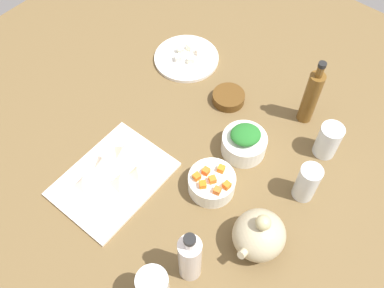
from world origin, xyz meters
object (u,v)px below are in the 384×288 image
Objects in this scene: plate_tofu at (186,58)px; bowl_small_side at (228,98)px; cutting_board at (113,179)px; drinking_glass_0 at (307,183)px; teapot at (259,235)px; bottle_0 at (311,97)px; bowl_greens at (244,144)px; drinking_glass_1 at (328,140)px; bowl_carrots at (212,183)px; bottle_1 at (190,258)px.

bowl_small_side is at bearing 76.27° from plate_tofu.
cutting_board is 2.55× the size of drinking_glass_0.
bottle_0 reaches higher than teapot.
bowl_greens is 21.34cm from drinking_glass_0.
bottle_0 reaches higher than drinking_glass_1.
drinking_glass_1 is at bearing -177.93° from teapot.
bowl_carrots is 0.62× the size of bottle_1.
drinking_glass_1 reaches higher than plate_tofu.
cutting_board is at bearing -28.62° from bottle_0.
bowl_greens is at bearing -50.75° from drinking_glass_1.
bowl_greens reaches higher than plate_tofu.
cutting_board is 3.07× the size of bowl_small_side.
bottle_1 is at bearing 80.32° from cutting_board.
drinking_glass_1 is at bearing 139.13° from cutting_board.
plate_tofu is 1.45× the size of teapot.
bottle_1 reaches higher than drinking_glass_1.
bowl_greens is 19.39cm from bowl_small_side.
drinking_glass_0 reaches higher than drinking_glass_1.
cutting_board is at bearing -75.91° from teapot.
bowl_carrots is at bearing 48.38° from plate_tofu.
drinking_glass_0 reaches higher than plate_tofu.
cutting_board is 38.74cm from bowl_greens.
bowl_small_side is at bearing -66.24° from bottle_0.
teapot reaches higher than cutting_board.
drinking_glass_0 is at bearing 9.43° from drinking_glass_1.
plate_tofu reaches higher than cutting_board.
plate_tofu is 0.94× the size of bottle_0.
bottle_0 is 13.88cm from drinking_glass_1.
bowl_carrots is at bearing -29.78° from drinking_glass_1.
bottle_0 is at bearing -149.26° from drinking_glass_0.
plate_tofu is 69.22cm from teapot.
bowl_small_side is at bearing -110.43° from drinking_glass_0.
drinking_glass_1 is at bearing 129.25° from bowl_greens.
bowl_greens reaches higher than bowl_carrots.
bowl_greens reaches higher than bowl_small_side.
bottle_0 is (-22.10, 7.32, 6.85)cm from bowl_greens.
bottle_0 reaches higher than cutting_board.
drinking_glass_1 is at bearing -170.57° from drinking_glass_0.
bowl_carrots is 20.03cm from teapot.
bottle_0 is (-9.77, 22.20, 8.46)cm from bowl_small_side.
bottle_1 is (49.73, 25.99, 7.48)cm from bowl_small_side.
drinking_glass_1 is (-52.44, 7.31, -3.46)cm from bottle_1.
drinking_glass_1 reaches higher than bowl_greens.
cutting_board is at bearing -55.17° from bowl_carrots.
bowl_small_side is 0.44× the size of bottle_0.
teapot is at bearing 74.25° from bowl_carrots.
bowl_greens is 0.62× the size of bottle_1.
bowl_carrots is at bearing -105.75° from teapot.
teapot reaches higher than drinking_glass_1.
cutting_board is at bearing -54.60° from drinking_glass_0.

